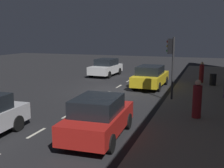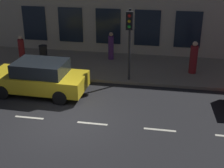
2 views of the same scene
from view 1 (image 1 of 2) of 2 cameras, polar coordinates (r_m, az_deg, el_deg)
The scene contains 10 objects.
ground_plane at distance 18.91m, azimuth -0.07°, elevation -1.34°, with size 60.00×60.00×0.00m, color #232326.
sidewalk at distance 17.83m, azimuth 19.21°, elevation -2.40°, with size 4.50×32.00×0.15m.
lane_centre_line at distance 18.00m, azimuth -1.14°, elevation -1.94°, with size 0.12×27.20×0.01m.
traffic_light at distance 15.76m, azimuth 12.18°, elevation 6.01°, with size 0.46×0.32×3.54m.
parked_car_0 at distance 20.11m, azimuth 8.00°, elevation 1.55°, with size 2.07×4.45×1.58m.
parked_car_1 at distance 25.48m, azimuth -1.28°, elevation 3.49°, with size 2.09×4.17×1.58m.
parked_car_2 at distance 10.27m, azimuth -2.82°, elevation -6.93°, with size 2.00×4.03×1.58m.
pedestrian_0 at distance 12.73m, azimuth 17.30°, elevation -3.27°, with size 0.49×0.49×1.72m.
pedestrian_2 at distance 22.13m, azimuth 18.14°, elevation 2.20°, with size 0.40×0.40×1.61m.
trash_bin at distance 21.24m, azimuth 20.28°, elevation 0.87°, with size 0.48×0.48×0.83m.
Camera 1 is at (6.25, -17.43, 3.84)m, focal length 43.89 mm.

